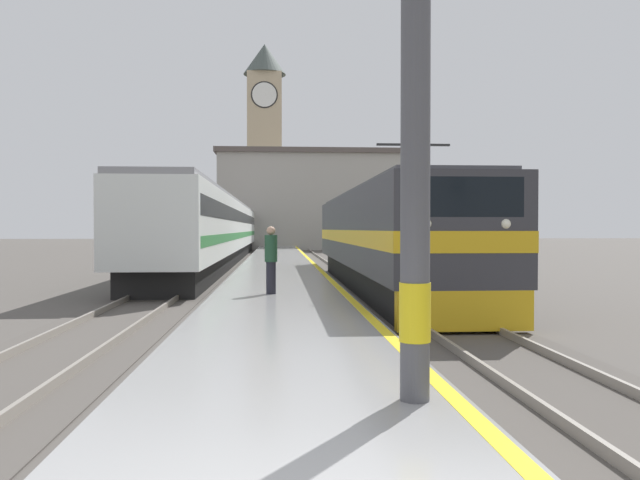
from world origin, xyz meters
name	(u,v)px	position (x,y,z in m)	size (l,w,h in m)	color
ground_plane	(279,269)	(0.00, 30.00, 0.00)	(200.00, 200.00, 0.00)	#514C47
platform	(280,271)	(0.00, 25.00, 0.19)	(3.73, 140.00, 0.39)	#999999
rail_track_near	(359,275)	(3.62, 25.00, 0.03)	(2.83, 140.00, 0.16)	#514C47
rail_track_far	(195,275)	(-3.77, 25.00, 0.03)	(2.84, 140.00, 0.16)	#514C47
locomotive_train	(383,238)	(3.62, 18.45, 1.79)	(2.92, 19.45, 4.46)	black
passenger_train	(219,229)	(-3.77, 36.08, 2.09)	(2.92, 43.04, 3.87)	black
catenary_mast	(422,5)	(1.36, 3.00, 4.39)	(2.64, 0.32, 8.14)	#4C4C51
person_on_platform	(271,258)	(-0.27, 13.48, 1.34)	(0.34, 0.34, 1.81)	#23232D
clock_tower	(265,138)	(-1.63, 74.77, 13.38)	(5.25, 5.25, 25.06)	tan
station_building	(315,201)	(3.84, 61.44, 5.05)	(20.09, 8.89, 10.04)	#A8A399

